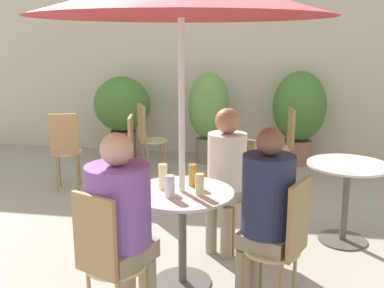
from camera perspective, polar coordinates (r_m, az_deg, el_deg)
ground_plane at (r=3.44m, az=-4.77°, el=-17.72°), size 20.00×20.00×0.00m
storefront_wall at (r=6.89m, az=3.61°, el=11.02°), size 10.00×0.06×3.00m
cafe_table_near at (r=3.25m, az=-1.25°, el=-9.04°), size 0.74×0.74×0.72m
cafe_table_far at (r=4.15m, az=19.05°, el=-4.98°), size 0.70×0.70×0.72m
bistro_chair_0 at (r=2.69m, az=-10.98°, el=-13.61°), size 0.39×0.41×0.94m
bistro_chair_1 at (r=2.91m, az=11.81°, el=-11.56°), size 0.41×0.39×0.94m
bistro_chair_2 at (r=3.87m, az=5.34°, el=-4.95°), size 0.39×0.41×0.94m
bistro_chair_3 at (r=5.59m, az=11.65°, el=0.54°), size 0.38×0.36×0.94m
bistro_chair_4 at (r=5.02m, az=-8.58°, el=-0.79°), size 0.39×0.37×0.94m
bistro_chair_5 at (r=5.87m, az=-5.68°, el=1.35°), size 0.41×0.40×0.94m
bistro_chair_6 at (r=5.40m, az=-15.78°, el=-0.14°), size 0.39×0.40×0.94m
seated_person_0 at (r=2.71m, az=-8.99°, el=-9.22°), size 0.44×0.46×1.25m
seated_person_1 at (r=2.89m, az=9.32°, el=-7.77°), size 0.40×0.38×1.24m
seated_person_2 at (r=3.70m, az=4.35°, el=-2.97°), size 0.37×0.39×1.22m
beer_glass_0 at (r=3.21m, az=-3.71°, el=-4.15°), size 0.06×0.06×0.18m
beer_glass_1 at (r=3.05m, az=-2.83°, el=-5.40°), size 0.07×0.07×0.15m
beer_glass_2 at (r=3.09m, az=0.98°, el=-5.17°), size 0.06×0.06×0.15m
beer_glass_3 at (r=3.28m, az=0.06°, el=-3.96°), size 0.06×0.06×0.16m
potted_plant_0 at (r=6.75m, az=-8.85°, el=4.55°), size 0.82×0.82×1.23m
potted_plant_1 at (r=6.46m, az=2.14°, el=4.13°), size 0.58×0.58×1.31m
potted_plant_2 at (r=6.55m, az=13.46°, el=4.19°), size 0.75×0.75×1.33m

